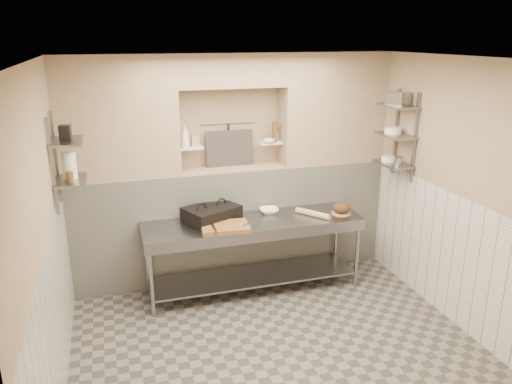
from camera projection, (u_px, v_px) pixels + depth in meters
name	position (u px, v px, depth m)	size (l,w,h in m)	color
floor	(276.00, 350.00, 5.05)	(4.00, 3.90, 0.10)	#625D57
ceiling	(281.00, 53.00, 4.17)	(4.00, 3.90, 0.10)	silver
wall_left	(40.00, 241.00, 4.04)	(0.10, 3.90, 2.80)	tan
wall_right	(465.00, 196.00, 5.17)	(0.10, 3.90, 2.80)	tan
wall_back	(227.00, 164.00, 6.43)	(4.00, 0.10, 2.80)	tan
wall_front	(397.00, 334.00, 2.78)	(4.00, 0.10, 2.80)	tan
backwall_lower	(233.00, 221.00, 6.42)	(4.00, 0.40, 1.40)	silver
alcove_sill	(232.00, 168.00, 6.20)	(1.30, 0.40, 0.02)	tan
backwall_pillar_left	(117.00, 118.00, 5.63)	(1.35, 0.40, 1.40)	tan
backwall_pillar_right	(332.00, 108.00, 6.36)	(1.35, 0.40, 1.40)	tan
backwall_header	(230.00, 70.00, 5.84)	(1.30, 0.40, 0.40)	tan
wainscot_left	(58.00, 315.00, 4.27)	(0.02, 3.90, 1.40)	silver
wainscot_right	(452.00, 258.00, 5.37)	(0.02, 3.90, 1.40)	silver
alcove_shelf_left	(191.00, 148.00, 5.98)	(0.28, 0.16, 0.03)	white
alcove_shelf_right	(270.00, 143.00, 6.25)	(0.28, 0.16, 0.03)	white
utensil_rail	(228.00, 123.00, 6.19)	(0.02, 0.02, 0.70)	gray
hanging_steel	(229.00, 137.00, 6.23)	(0.02, 0.02, 0.30)	black
splash_panel	(230.00, 148.00, 6.22)	(0.60, 0.02, 0.45)	#383330
shelf_rail_left_a	(56.00, 157.00, 5.08)	(0.03, 0.03, 0.95)	slate
shelf_rail_left_b	(52.00, 167.00, 4.72)	(0.03, 0.03, 0.95)	slate
wall_shelf_left_lower	(71.00, 180.00, 5.00)	(0.30, 0.50, 0.03)	slate
wall_shelf_left_upper	(66.00, 141.00, 4.88)	(0.30, 0.50, 0.03)	slate
shelf_rail_right_a	(396.00, 132.00, 6.16)	(0.03, 0.03, 1.05)	slate
shelf_rail_right_b	(415.00, 138.00, 5.79)	(0.03, 0.03, 1.05)	slate
wall_shelf_right_lower	(393.00, 164.00, 6.04)	(0.30, 0.50, 0.03)	slate
wall_shelf_right_mid	(395.00, 135.00, 5.94)	(0.30, 0.50, 0.03)	slate
wall_shelf_right_upper	(398.00, 106.00, 5.83)	(0.30, 0.50, 0.03)	slate
prep_table	(254.00, 241.00, 5.95)	(2.60, 0.70, 0.90)	gray
panini_press	(212.00, 213.00, 5.89)	(0.73, 0.65, 0.16)	black
cutting_board	(225.00, 227.00, 5.62)	(0.53, 0.37, 0.05)	brown
knife_blade	(251.00, 223.00, 5.69)	(0.27, 0.03, 0.01)	gray
tongs	(214.00, 228.00, 5.51)	(0.03, 0.03, 0.28)	gray
mixing_bowl	(269.00, 211.00, 6.13)	(0.23, 0.23, 0.06)	white
rolling_pin	(313.00, 213.00, 6.02)	(0.07, 0.07, 0.46)	tan
bread_board	(341.00, 213.00, 6.11)	(0.23, 0.23, 0.01)	tan
bread_loaf	(341.00, 208.00, 6.09)	(0.22, 0.22, 0.13)	#4C2D19
bottle_soap	(185.00, 137.00, 5.90)	(0.10, 0.10, 0.26)	white
jar_alcove	(195.00, 141.00, 5.99)	(0.09, 0.09, 0.13)	tan
bowl_alcove	(269.00, 141.00, 6.18)	(0.15, 0.15, 0.05)	white
condiment_a	(275.00, 132.00, 6.24)	(0.06, 0.06, 0.24)	brown
condiment_b	(275.00, 132.00, 6.21)	(0.06, 0.06, 0.26)	brown
condiment_c	(276.00, 137.00, 6.24)	(0.06, 0.06, 0.11)	white
jug_left	(69.00, 165.00, 4.98)	(0.14, 0.14, 0.27)	white
jar_left	(70.00, 177.00, 4.89)	(0.07, 0.07, 0.11)	brown
box_left_upper	(65.00, 133.00, 4.84)	(0.11, 0.11, 0.15)	black
bowl_right	(389.00, 159.00, 6.13)	(0.18, 0.18, 0.06)	white
canister_right	(398.00, 161.00, 5.92)	(0.10, 0.10, 0.10)	gray
bowl_right_mid	(393.00, 130.00, 5.98)	(0.20, 0.20, 0.07)	white
basket_right	(398.00, 98.00, 5.81)	(0.19, 0.23, 0.15)	gray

